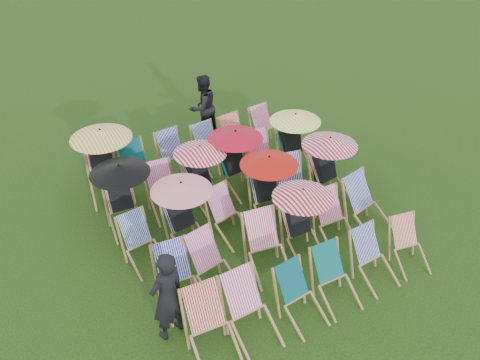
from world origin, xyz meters
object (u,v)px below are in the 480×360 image
deckchair_29 (267,128)px  deckchair_0 (212,328)px  deckchair_5 (410,245)px  person_left (167,296)px  person_rear (203,107)px

deckchair_29 → deckchair_0: bearing=-135.0°
deckchair_0 → deckchair_5: deckchair_0 is taller
deckchair_0 → deckchair_5: 3.84m
deckchair_0 → deckchair_29: (3.91, 4.62, -0.05)m
deckchair_0 → person_left: bearing=125.4°
deckchair_0 → person_left: (-0.39, 0.63, 0.29)m
deckchair_5 → person_rear: person_rear is taller
deckchair_5 → deckchair_29: bearing=100.1°
deckchair_0 → person_rear: 6.42m
deckchair_0 → deckchair_5: bearing=2.8°
person_rear → person_left: bearing=43.7°
deckchair_0 → person_left: size_ratio=0.63×
deckchair_5 → deckchair_29: 4.69m
deckchair_5 → person_rear: 5.94m
deckchair_0 → person_rear: size_ratio=0.64×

